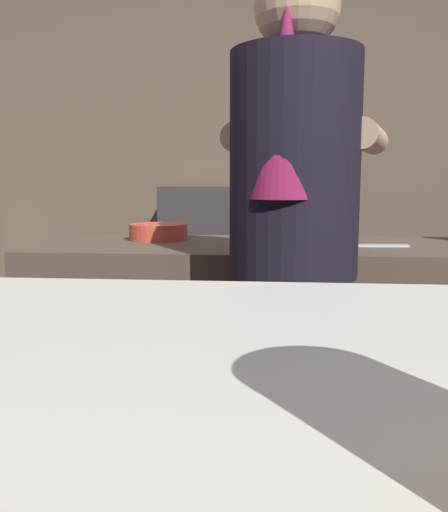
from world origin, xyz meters
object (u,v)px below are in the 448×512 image
Objects in this scene: bottle_vinegar at (295,172)px; bottle_hot_sauce at (320,173)px; mixing_bowl at (158,232)px; chefs_knife at (372,246)px; bartender at (292,243)px.

bottle_hot_sauce is at bearing 40.25° from bottle_vinegar.
chefs_knife is at bearing -11.26° from mixing_bowl.
bartender is 0.50m from chefs_knife.
bartender is 1.71m from bottle_vinegar.
bottle_hot_sauce is (0.70, 1.26, 0.23)m from mixing_bowl.
bottle_hot_sauce is (-0.06, 1.42, 0.26)m from chefs_knife.
chefs_knife is (0.28, 0.41, -0.05)m from bartender.
mixing_bowl is at bearing 164.96° from chefs_knife.
bottle_vinegar is (0.07, 1.69, 0.21)m from bartender.
bartender is at bearing -96.83° from bottle_hot_sauce.
bottle_vinegar is at bearing -139.75° from bottle_hot_sauce.
bartender is 8.55× the size of bottle_hot_sauce.
bottle_hot_sauce reaches higher than mixing_bowl.
bartender is at bearing -128.54° from chefs_knife.
bottle_vinegar is at bearing 13.39° from bartender.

